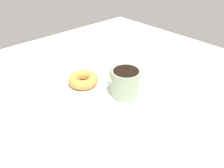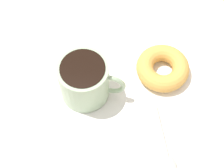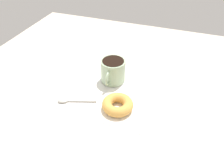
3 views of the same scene
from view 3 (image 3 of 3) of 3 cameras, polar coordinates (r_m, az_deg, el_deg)
ground_plane at (r=83.06cm, az=-1.45°, el=-1.41°), size 120.00×120.00×2.00cm
napkin at (r=81.65cm, az=-0.00°, el=-1.17°), size 34.74×34.74×0.30cm
coffee_cup at (r=82.73cm, az=0.24°, el=3.54°), size 9.30×12.67×8.79cm
donut at (r=72.67cm, az=1.48°, el=-5.39°), size 10.46×10.46×3.36cm
spoon at (r=77.40cm, az=-11.34°, el=-4.27°), size 13.34×5.58×0.90cm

